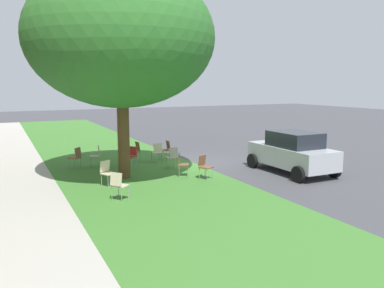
% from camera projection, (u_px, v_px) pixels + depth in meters
% --- Properties ---
extents(ground, '(80.00, 80.00, 0.00)m').
position_uv_depth(ground, '(199.00, 163.00, 17.45)').
color(ground, '#424247').
extents(grass_verge, '(48.00, 6.00, 0.01)m').
position_uv_depth(grass_verge, '(130.00, 170.00, 16.04)').
color(grass_verge, '#3D752D').
rests_on(grass_verge, ground).
extents(sidewalk_strip, '(48.00, 2.80, 0.01)m').
position_uv_depth(sidewalk_strip, '(12.00, 182.00, 14.11)').
color(sidewalk_strip, '#ADA89E').
rests_on(sidewalk_strip, ground).
extents(street_tree, '(6.73, 6.73, 7.59)m').
position_uv_depth(street_tree, '(121.00, 38.00, 13.97)').
color(street_tree, brown).
rests_on(street_tree, ground).
extents(chair_0, '(0.55, 0.55, 0.88)m').
position_uv_depth(chair_0, '(182.00, 163.00, 14.95)').
color(chair_0, brown).
rests_on(chair_0, ground).
extents(chair_1, '(0.45, 0.45, 0.88)m').
position_uv_depth(chair_1, '(136.00, 150.00, 17.84)').
color(chair_1, brown).
rests_on(chair_1, ground).
extents(chair_2, '(0.56, 0.55, 0.88)m').
position_uv_depth(chair_2, '(204.00, 165.00, 14.52)').
color(chair_2, brown).
rests_on(chair_2, ground).
extents(chair_3, '(0.46, 0.45, 0.88)m').
position_uv_depth(chair_3, '(172.00, 156.00, 16.38)').
color(chair_3, '#ADA393').
rests_on(chair_3, ground).
extents(chair_4, '(0.59, 0.59, 0.88)m').
position_uv_depth(chair_4, '(76.00, 156.00, 16.31)').
color(chair_4, brown).
rests_on(chair_4, ground).
extents(chair_5, '(0.43, 0.42, 0.88)m').
position_uv_depth(chair_5, '(157.00, 151.00, 17.53)').
color(chair_5, beige).
rests_on(chair_5, ground).
extents(chair_6, '(0.58, 0.58, 0.88)m').
position_uv_depth(chair_6, '(131.00, 155.00, 16.54)').
color(chair_6, '#B7332D').
rests_on(chair_6, ground).
extents(chair_7, '(0.58, 0.59, 0.88)m').
position_uv_depth(chair_7, '(118.00, 184.00, 11.79)').
color(chair_7, beige).
rests_on(chair_7, ground).
extents(chair_8, '(0.56, 0.55, 0.88)m').
position_uv_depth(chair_8, '(107.00, 171.00, 13.52)').
color(chair_8, beige).
rests_on(chair_8, ground).
extents(chair_9, '(0.44, 0.44, 0.88)m').
position_uv_depth(chair_9, '(166.00, 149.00, 18.20)').
color(chair_9, brown).
rests_on(chair_9, ground).
extents(chair_10, '(0.51, 0.51, 0.88)m').
position_uv_depth(chair_10, '(97.00, 154.00, 16.72)').
color(chair_10, '#ADA393').
rests_on(chair_10, ground).
extents(parked_car, '(3.70, 1.92, 1.65)m').
position_uv_depth(parked_car, '(292.00, 152.00, 15.46)').
color(parked_car, '#ADB2B7').
rests_on(parked_car, ground).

